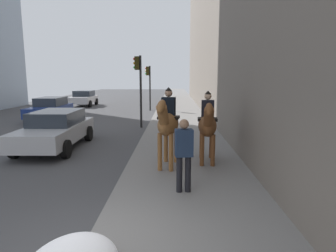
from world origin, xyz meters
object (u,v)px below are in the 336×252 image
(mounted_horse_near, at_px, (168,123))
(mounted_horse_far, at_px, (207,124))
(car_mid_lane, at_px, (56,129))
(pedestrian_greeting, at_px, (184,151))
(traffic_light_near_curb, at_px, (139,80))
(traffic_light_far_curb, at_px, (149,81))
(car_near_lane, at_px, (84,98))
(car_far_lane, at_px, (50,108))

(mounted_horse_near, relative_size, mounted_horse_far, 1.05)
(car_mid_lane, bearing_deg, mounted_horse_far, 67.57)
(pedestrian_greeting, xyz_separation_m, car_mid_lane, (4.62, 4.81, -0.34))
(car_mid_lane, relative_size, traffic_light_near_curb, 1.18)
(traffic_light_far_curb, bearing_deg, car_near_lane, 60.72)
(car_mid_lane, bearing_deg, pedestrian_greeting, 45.49)
(car_far_lane, relative_size, traffic_light_near_curb, 1.10)
(traffic_light_far_curb, bearing_deg, mounted_horse_far, -168.47)
(pedestrian_greeting, distance_m, car_near_lane, 22.80)
(mounted_horse_far, relative_size, traffic_light_far_curb, 0.62)
(mounted_horse_near, bearing_deg, mounted_horse_far, 121.49)
(mounted_horse_far, xyz_separation_m, traffic_light_far_curb, (15.05, 3.07, 1.10))
(mounted_horse_far, distance_m, pedestrian_greeting, 2.52)
(car_near_lane, bearing_deg, pedestrian_greeting, 21.84)
(car_mid_lane, relative_size, car_far_lane, 1.07)
(mounted_horse_near, bearing_deg, traffic_light_far_curb, -163.84)
(car_mid_lane, bearing_deg, traffic_light_far_curb, 168.17)
(pedestrian_greeting, distance_m, car_mid_lane, 6.68)
(car_mid_lane, height_order, traffic_light_far_curb, traffic_light_far_curb)
(car_near_lane, relative_size, traffic_light_near_curb, 1.00)
(car_mid_lane, xyz_separation_m, traffic_light_near_curb, (4.70, -2.70, 1.83))
(mounted_horse_near, height_order, car_far_lane, mounted_horse_near)
(pedestrian_greeting, relative_size, car_mid_lane, 0.38)
(mounted_horse_far, bearing_deg, traffic_light_far_curb, -164.27)
(mounted_horse_near, distance_m, mounted_horse_far, 1.30)
(traffic_light_near_curb, bearing_deg, mounted_horse_far, -157.32)
(car_mid_lane, xyz_separation_m, car_far_lane, (7.41, 3.33, -0.00))
(car_mid_lane, bearing_deg, car_near_lane, -167.17)
(mounted_horse_far, bearing_deg, pedestrian_greeting, -14.28)
(car_far_lane, bearing_deg, traffic_light_near_curb, 64.91)
(car_mid_lane, distance_m, traffic_light_far_curb, 13.16)
(car_far_lane, bearing_deg, car_mid_lane, 23.32)
(pedestrian_greeting, distance_m, car_far_lane, 14.53)
(car_near_lane, height_order, car_mid_lane, same)
(car_mid_lane, distance_m, traffic_light_near_curb, 5.72)
(car_near_lane, distance_m, traffic_light_near_curb, 13.61)
(pedestrian_greeting, xyz_separation_m, car_near_lane, (21.06, 8.74, -0.34))
(mounted_horse_far, bearing_deg, traffic_light_near_curb, -153.12)
(mounted_horse_near, bearing_deg, car_far_lane, -133.37)
(mounted_horse_near, height_order, mounted_horse_far, mounted_horse_near)
(car_near_lane, bearing_deg, mounted_horse_far, 26.35)
(mounted_horse_near, relative_size, pedestrian_greeting, 1.37)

